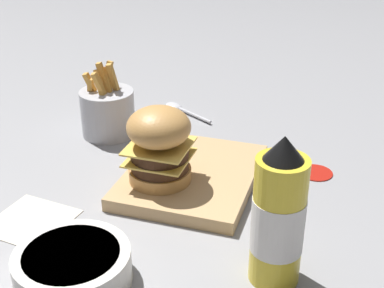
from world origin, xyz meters
TOP-DOWN VIEW (x-y plane):
  - ground_plane at (0.00, 0.00)m, footprint 6.00×6.00m
  - serving_board at (-0.00, 0.00)m, footprint 0.26×0.21m
  - burger at (0.05, -0.04)m, footprint 0.10×0.10m
  - ketchup_bottle at (0.20, 0.18)m, footprint 0.07×0.07m
  - fries_basket at (-0.13, -0.22)m, footprint 0.11×0.11m
  - side_bowl at (0.29, -0.07)m, footprint 0.15×0.15m
  - spoon at (-0.29, -0.12)m, footprint 0.09×0.13m
  - ketchup_puddle at (-0.09, 0.20)m, footprint 0.06×0.06m
  - parchment_square at (0.19, -0.20)m, footprint 0.13×0.13m

SIDE VIEW (x-z plane):
  - ground_plane at x=0.00m, z-range 0.00..0.00m
  - parchment_square at x=0.19m, z-range 0.00..0.00m
  - ketchup_puddle at x=-0.09m, z-range 0.00..0.00m
  - spoon at x=-0.29m, z-range 0.00..0.01m
  - serving_board at x=0.00m, z-range 0.00..0.02m
  - side_bowl at x=0.29m, z-range 0.00..0.05m
  - fries_basket at x=-0.13m, z-range -0.03..0.13m
  - burger at x=0.05m, z-range 0.02..0.15m
  - ketchup_bottle at x=0.20m, z-range -0.01..0.20m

